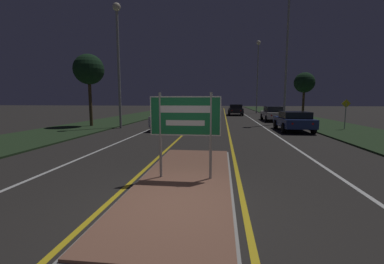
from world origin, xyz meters
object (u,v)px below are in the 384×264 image
Objects in this scene: car_receding_0 at (294,121)px; car_approaching_1 at (193,111)px; highway_sign at (185,120)px; car_approaching_0 at (170,118)px; streetlight_right_near at (288,36)px; car_approaching_2 at (197,108)px; car_receding_2 at (236,109)px; streetlight_right_far at (258,64)px; streetlight_left_near at (118,45)px; warning_sign at (346,111)px; car_receding_1 at (273,113)px.

car_approaching_1 reaches higher than car_receding_0.
car_approaching_1 is (-2.55, 24.41, -0.92)m from highway_sign.
car_approaching_1 is (0.34, 12.38, -0.07)m from car_approaching_0.
streetlight_right_near is 2.26× the size of car_approaching_2.
streetlight_right_near reaches higher than car_approaching_2.
car_receding_0 is 17.58m from car_receding_2.
car_receding_0 is at bearing -57.25° from car_approaching_1.
highway_sign is 0.20× the size of streetlight_right_far.
streetlight_left_near is 4.30× the size of warning_sign.
car_receding_2 is at bearing 39.42° from car_approaching_1.
car_approaching_2 is (-5.67, 4.35, -0.04)m from car_receding_2.
car_approaching_2 is at bearing 80.20° from streetlight_left_near.
car_receding_0 is at bearing -91.22° from streetlight_right_far.
car_approaching_2 reaches higher than car_receding_0.
streetlight_left_near is 6.42m from car_approaching_0.
streetlight_left_near is 25.83m from streetlight_right_far.
streetlight_left_near reaches higher than warning_sign.
streetlight_right_far is 24.92m from car_approaching_0.
streetlight_right_near is at bearing -89.63° from streetlight_right_far.
streetlight_left_near is 2.19× the size of car_receding_0.
highway_sign is at bearing -84.04° from car_approaching_1.
car_receding_0 is 0.87× the size of car_receding_1.
warning_sign reaches higher than car_receding_1.
warning_sign is at bearing 1.67° from car_approaching_0.
streetlight_right_near reaches higher than car_receding_0.
car_approaching_2 is (-9.16, -1.08, -6.71)m from streetlight_right_far.
car_approaching_0 is (3.69, 0.18, -5.25)m from streetlight_left_near.
streetlight_right_far reaches higher than car_approaching_1.
car_receding_2 is at bearing 112.12° from warning_sign.
streetlight_right_far reaches higher than highway_sign.
streetlight_right_far is 2.56× the size of car_approaching_1.
car_receding_1 is 8.23m from warning_sign.
car_approaching_2 is (-8.67, 21.67, 0.03)m from car_receding_0.
car_receding_2 reaches higher than car_approaching_0.
car_receding_1 is (12.57, 7.98, -5.27)m from streetlight_left_near.
car_approaching_2 is at bearing 120.74° from warning_sign.
warning_sign is (12.34, -20.76, 0.59)m from car_approaching_2.
streetlight_right_near is (12.95, 5.00, 1.41)m from streetlight_left_near.
car_receding_1 is 2.26× the size of warning_sign.
warning_sign reaches higher than car_receding_2.
car_receding_1 is at bearing -91.06° from streetlight_right_far.
streetlight_left_near is (-6.57, 11.85, 4.40)m from highway_sign.
warning_sign is at bearing -59.26° from car_approaching_2.
highway_sign is 20.74m from car_receding_1.
car_approaching_0 is at bearing -91.55° from car_approaching_1.
streetlight_right_near reaches higher than car_approaching_1.
car_approaching_1 is 0.88× the size of car_approaching_2.
streetlight_right_far is 2.67× the size of car_receding_0.
highway_sign reaches higher than car_receding_2.
car_approaching_2 is (-2.89, 33.15, -0.88)m from highway_sign.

